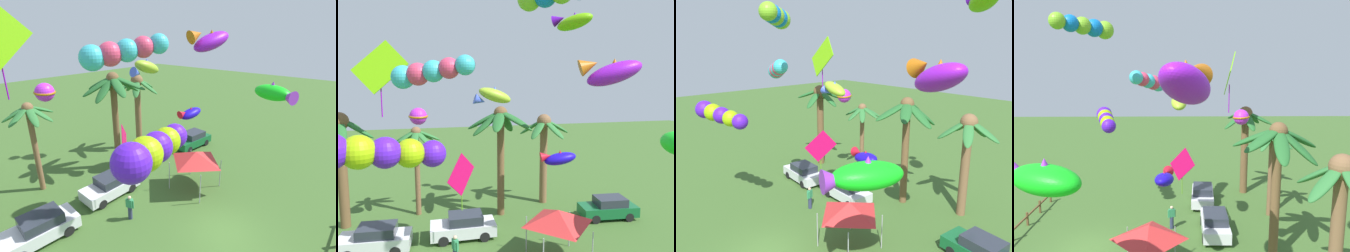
{
  "view_description": "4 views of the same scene",
  "coord_description": "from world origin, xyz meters",
  "views": [
    {
      "loc": [
        -10.6,
        -4.84,
        10.52
      ],
      "look_at": [
        0.81,
        4.84,
        5.04
      ],
      "focal_mm": 27.09,
      "sensor_mm": 36.0,
      "label": 1
    },
    {
      "loc": [
        -3.82,
        -10.48,
        9.24
      ],
      "look_at": [
        0.25,
        5.34,
        7.14
      ],
      "focal_mm": 33.5,
      "sensor_mm": 36.0,
      "label": 2
    },
    {
      "loc": [
        14.92,
        -7.59,
        11.59
      ],
      "look_at": [
        -0.09,
        5.98,
        6.35
      ],
      "focal_mm": 35.41,
      "sensor_mm": 36.0,
      "label": 3
    },
    {
      "loc": [
        17.68,
        5.28,
        10.32
      ],
      "look_at": [
        -0.78,
        5.61,
        7.3
      ],
      "focal_mm": 34.23,
      "sensor_mm": 36.0,
      "label": 4
    }
  ],
  "objects": [
    {
      "name": "parked_car_1",
      "position": [
        -6.77,
        7.38,
        0.75
      ],
      "size": [
        4.02,
        2.0,
        1.51
      ],
      "color": "silver",
      "rests_on": "ground"
    },
    {
      "name": "kite_fish_0",
      "position": [
        6.19,
        10.03,
        13.65
      ],
      "size": [
        2.9,
        2.74,
        1.52
      ],
      "color": "#68BE0C"
    },
    {
      "name": "festival_tent",
      "position": [
        2.68,
        3.9,
        2.47
      ],
      "size": [
        2.86,
        2.86,
        2.85
      ],
      "color": "#9E9EA3",
      "rests_on": "ground"
    },
    {
      "name": "kite_tube_3",
      "position": [
        -5.35,
        0.2,
        7.09
      ],
      "size": [
        4.09,
        2.01,
        1.48
      ],
      "color": "#5217D7"
    },
    {
      "name": "spectator_0",
      "position": [
        -2.56,
        4.95,
        0.81
      ],
      "size": [
        0.34,
        0.52,
        1.59
      ],
      "color": "#2D3351",
      "rests_on": "ground"
    },
    {
      "name": "kite_fish_9",
      "position": [
        6.94,
        0.59,
        6.72
      ],
      "size": [
        2.51,
        3.43,
        1.33
      ],
      "color": "#12D61A"
    },
    {
      "name": "parked_car_2",
      "position": [
        -1.79,
        7.77,
        0.75
      ],
      "size": [
        3.94,
        1.82,
        1.51
      ],
      "color": "silver",
      "rests_on": "ground"
    },
    {
      "name": "kite_fish_10",
      "position": [
        6.54,
        5.67,
        10.03
      ],
      "size": [
        4.0,
        2.62,
        2.16
      ],
      "color": "#9416D8"
    },
    {
      "name": "palm_tree_3",
      "position": [
        -9.15,
        11.19,
        5.44
      ],
      "size": [
        4.24,
        4.24,
        7.6
      ],
      "color": "brown",
      "rests_on": "ground"
    },
    {
      "name": "palm_tree_1",
      "position": [
        1.19,
        10.63,
        6.06
      ],
      "size": [
        4.75,
        4.91,
        7.84
      ],
      "color": "brown",
      "rests_on": "ground"
    },
    {
      "name": "kite_fish_7",
      "position": [
        -0.43,
        5.44,
        8.72
      ],
      "size": [
        2.08,
        0.88,
        1.18
      ],
      "color": "#99BF2B"
    },
    {
      "name": "parked_car_0",
      "position": [
        8.39,
        8.13,
        0.75
      ],
      "size": [
        4.06,
        2.12,
        1.51
      ],
      "color": "#145B2D",
      "rests_on": "ground"
    },
    {
      "name": "kite_ball_6",
      "position": [
        -4.28,
        9.8,
        7.35
      ],
      "size": [
        1.36,
        1.37,
        1.08
      ],
      "color": "#C52AE5"
    },
    {
      "name": "palm_tree_0",
      "position": [
        -4.52,
        12.12,
        4.89
      ],
      "size": [
        3.31,
        3.23,
        6.41
      ],
      "color": "brown",
      "rests_on": "ground"
    },
    {
      "name": "kite_diamond_8",
      "position": [
        -6.32,
        9.26,
        10.26
      ],
      "size": [
        3.27,
        0.7,
        4.52
      ],
      "color": "#75CE0D"
    },
    {
      "name": "palm_tree_2",
      "position": [
        5.06,
        12.14,
        5.07
      ],
      "size": [
        3.93,
        3.85,
        7.08
      ],
      "color": "brown",
      "rests_on": "ground"
    },
    {
      "name": "kite_diamond_5",
      "position": [
        -2.1,
        5.64,
        4.56
      ],
      "size": [
        1.61,
        1.58,
        3.09
      ],
      "color": "#C7094E"
    },
    {
      "name": "kite_tube_4",
      "position": [
        1.04,
        0.76,
        12.66
      ],
      "size": [
        2.78,
        2.66,
        1.04
      ],
      "color": "#78BE25"
    },
    {
      "name": "kite_fish_2",
      "position": [
        2.97,
        4.72,
        5.39
      ],
      "size": [
        2.1,
        1.15,
        0.93
      ],
      "color": "#1A0CC8"
    },
    {
      "name": "kite_tube_1",
      "position": [
        -3.62,
        3.51,
        9.83
      ],
      "size": [
        3.53,
        2.15,
        1.44
      ],
      "color": "#36B7C7"
    }
  ]
}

